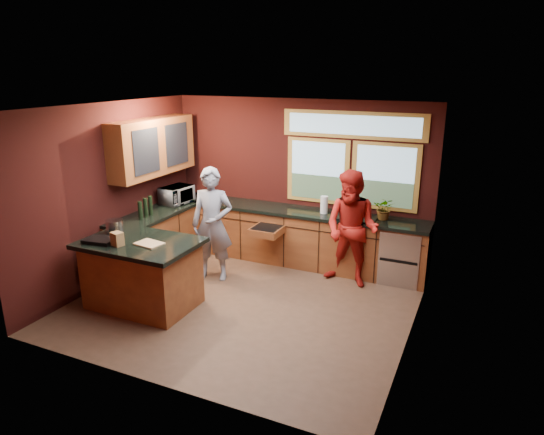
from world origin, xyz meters
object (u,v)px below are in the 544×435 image
Objects in this scene: island at (142,273)px; person_grey at (212,224)px; stock_pot at (115,226)px; person_red at (352,229)px; cutting_board at (149,244)px.

island is 0.88× the size of person_grey.
person_grey reaches higher than stock_pot.
island is 0.80m from stock_pot.
person_red reaches higher than island.
stock_pot is (-0.55, 0.15, 0.56)m from island.
person_grey is 7.34× the size of stock_pot.
person_grey is 2.11m from person_red.
cutting_board is (-2.21, -1.91, 0.07)m from person_red.
cutting_board is 1.46× the size of stock_pot.
person_grey is at bearing 71.14° from island.
person_red is at bearing 40.91° from cutting_board.
stock_pot is at bearing -139.01° from person_red.
person_grey is 1.00× the size of person_red.
cutting_board is (-0.21, -1.25, 0.07)m from person_grey.
island is 4.43× the size of cutting_board.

